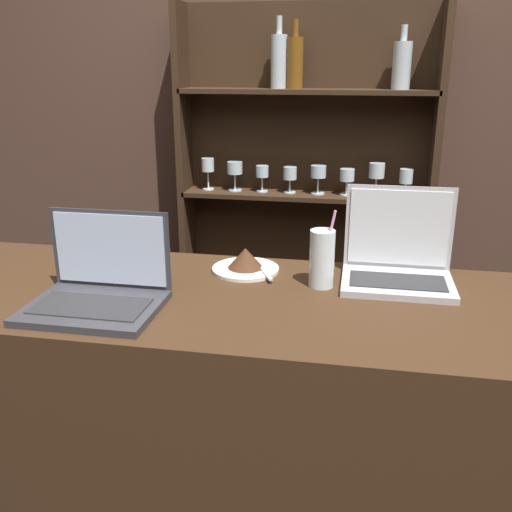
# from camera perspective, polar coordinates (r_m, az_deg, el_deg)

# --- Properties ---
(bar_counter) EXTENTS (1.98, 0.62, 0.99)m
(bar_counter) POSITION_cam_1_polar(r_m,az_deg,el_deg) (1.70, 1.67, -19.77)
(bar_counter) COLOR #382314
(bar_counter) RESTS_ON ground_plane
(back_wall) EXTENTS (7.00, 0.06, 2.70)m
(back_wall) POSITION_cam_1_polar(r_m,az_deg,el_deg) (2.63, 6.37, 14.25)
(back_wall) COLOR #4C3328
(back_wall) RESTS_ON ground_plane
(back_shelf) EXTENTS (1.12, 0.18, 1.80)m
(back_shelf) POSITION_cam_1_polar(r_m,az_deg,el_deg) (2.62, 4.93, 5.39)
(back_shelf) COLOR #332114
(back_shelf) RESTS_ON ground_plane
(laptop_near) EXTENTS (0.31, 0.24, 0.22)m
(laptop_near) POSITION_cam_1_polar(r_m,az_deg,el_deg) (1.44, -15.43, -3.08)
(laptop_near) COLOR #333338
(laptop_near) RESTS_ON bar_counter
(laptop_far) EXTENTS (0.29, 0.21, 0.25)m
(laptop_far) POSITION_cam_1_polar(r_m,az_deg,el_deg) (1.58, 14.00, -0.46)
(laptop_far) COLOR #ADADB2
(laptop_far) RESTS_ON bar_counter
(cake_plate) EXTENTS (0.19, 0.19, 0.07)m
(cake_plate) POSITION_cam_1_polar(r_m,az_deg,el_deg) (1.62, -1.04, -0.63)
(cake_plate) COLOR silver
(cake_plate) RESTS_ON bar_counter
(water_glass) EXTENTS (0.07, 0.07, 0.21)m
(water_glass) POSITION_cam_1_polar(r_m,az_deg,el_deg) (1.51, 6.61, -0.25)
(water_glass) COLOR silver
(water_glass) RESTS_ON bar_counter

